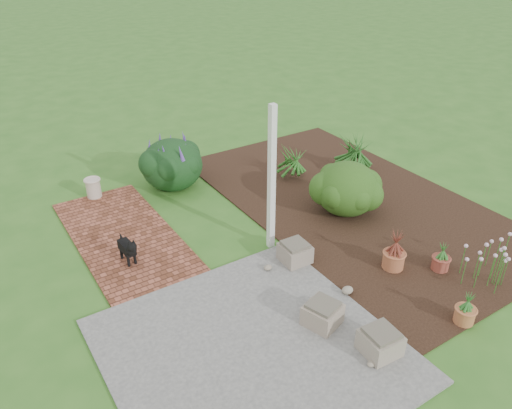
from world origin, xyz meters
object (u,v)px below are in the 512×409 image
stone_trough_near (380,343)px  evergreen_shrub (347,187)px  black_dog (128,248)px  cream_ceramic_urn (93,188)px

stone_trough_near → evergreen_shrub: bearing=55.2°
black_dog → evergreen_shrub: (4.02, -0.62, 0.21)m
black_dog → cream_ceramic_urn: (0.20, 2.51, -0.09)m
black_dog → evergreen_shrub: bearing=-13.2°
black_dog → stone_trough_near: bearing=-65.3°
black_dog → cream_ceramic_urn: 2.52m
black_dog → cream_ceramic_urn: black_dog is taller
stone_trough_near → black_dog: black_dog is taller
stone_trough_near → evergreen_shrub: (2.04, 2.94, 0.35)m
cream_ceramic_urn → black_dog: bearing=-94.6°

